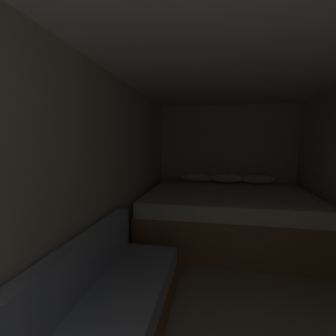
# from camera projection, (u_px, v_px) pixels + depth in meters

# --- Properties ---
(ground_plane) EXTENTS (6.91, 6.91, 0.00)m
(ground_plane) POSITION_uv_depth(u_px,v_px,m) (236.00, 300.00, 2.19)
(ground_plane) COLOR #A39984
(wall_back) EXTENTS (2.55, 0.05, 2.09)m
(wall_back) POSITION_uv_depth(u_px,v_px,m) (226.00, 163.00, 4.51)
(wall_back) COLOR beige
(wall_back) RESTS_ON ground
(wall_left) EXTENTS (0.05, 4.91, 2.09)m
(wall_left) POSITION_uv_depth(u_px,v_px,m) (103.00, 181.00, 2.32)
(wall_left) COLOR beige
(wall_left) RESTS_ON ground
(ceiling_slab) EXTENTS (2.55, 4.91, 0.05)m
(ceiling_slab) POSITION_uv_depth(u_px,v_px,m) (243.00, 55.00, 1.97)
(ceiling_slab) COLOR white
(ceiling_slab) RESTS_ON wall_left
(bed) EXTENTS (2.33, 1.88, 0.87)m
(bed) POSITION_uv_depth(u_px,v_px,m) (228.00, 214.00, 3.61)
(bed) COLOR #9E7247
(bed) RESTS_ON ground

